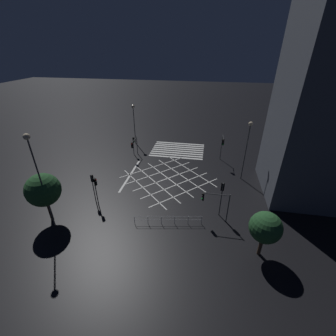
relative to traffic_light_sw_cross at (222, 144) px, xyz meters
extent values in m
plane|color=black|center=(7.62, 6.56, -3.32)|extent=(200.00, 200.00, 0.00)
cube|color=silver|center=(7.62, -0.52, -3.32)|extent=(9.45, 0.50, 0.01)
cube|color=silver|center=(7.62, -1.42, -3.32)|extent=(9.45, 0.50, 0.01)
cube|color=silver|center=(7.62, -2.32, -3.32)|extent=(9.45, 0.50, 0.01)
cube|color=silver|center=(7.62, -3.22, -3.32)|extent=(9.45, 0.50, 0.01)
cube|color=silver|center=(7.62, -4.12, -3.32)|extent=(9.45, 0.50, 0.01)
cube|color=silver|center=(7.62, -5.02, -3.32)|extent=(9.45, 0.50, 0.01)
cube|color=silver|center=(7.62, -5.92, -3.32)|extent=(9.45, 0.50, 0.01)
cube|color=silver|center=(7.62, -6.82, -3.32)|extent=(9.45, 0.50, 0.01)
cube|color=silver|center=(10.59, 3.59, -3.32)|extent=(8.27, 8.27, 0.01)
cube|color=silver|center=(4.65, 3.59, -3.32)|extent=(8.27, 8.27, 0.01)
cube|color=silver|center=(9.11, 5.08, -3.32)|extent=(8.27, 8.27, 0.01)
cube|color=silver|center=(6.14, 5.08, -3.32)|extent=(8.27, 8.27, 0.01)
cube|color=silver|center=(7.62, 6.56, -3.32)|extent=(8.27, 8.27, 0.01)
cube|color=silver|center=(7.62, 6.56, -3.32)|extent=(8.27, 8.27, 0.01)
cube|color=silver|center=(6.14, 8.05, -3.32)|extent=(8.27, 8.27, 0.01)
cube|color=silver|center=(9.11, 8.05, -3.32)|extent=(8.27, 8.27, 0.01)
cube|color=silver|center=(4.65, 9.53, -3.32)|extent=(8.27, 8.27, 0.01)
cube|color=silver|center=(10.59, 9.53, -3.32)|extent=(8.27, 8.27, 0.01)
cube|color=silver|center=(13.37, 6.56, -3.32)|extent=(0.30, 9.45, 0.01)
cube|color=black|center=(-14.45, 1.53, -1.32)|extent=(1.40, 0.06, 1.80)
cube|color=beige|center=(-10.83, 1.53, -1.32)|extent=(1.40, 0.06, 1.80)
cube|color=black|center=(-7.20, 1.53, -1.32)|extent=(1.40, 0.06, 1.80)
cube|color=black|center=(-14.45, 1.53, 2.10)|extent=(1.40, 0.06, 1.80)
cube|color=beige|center=(-10.83, 1.53, 2.10)|extent=(1.40, 0.06, 1.80)
cube|color=black|center=(-7.20, 1.53, 2.10)|extent=(1.40, 0.06, 1.80)
cube|color=black|center=(-10.83, 1.53, 5.51)|extent=(1.40, 0.06, 1.80)
cube|color=black|center=(-7.20, 1.53, 5.51)|extent=(1.40, 0.06, 1.80)
cube|color=beige|center=(-10.83, 1.53, 8.93)|extent=(1.40, 0.06, 1.80)
cube|color=beige|center=(-7.20, 1.53, 8.93)|extent=(1.40, 0.06, 1.80)
cube|color=black|center=(-10.83, 1.53, 12.35)|extent=(1.40, 0.06, 1.80)
cube|color=beige|center=(-7.20, 1.53, 12.35)|extent=(1.40, 0.06, 1.80)
cube|color=black|center=(-7.20, 1.53, 15.77)|extent=(1.40, 0.06, 1.80)
cylinder|color=#424244|center=(0.00, -1.14, -1.05)|extent=(0.11, 0.11, 4.54)
cylinder|color=#424244|center=(0.00, -0.09, 1.07)|extent=(0.09, 2.11, 0.09)
cube|color=black|center=(0.00, 0.97, 0.62)|extent=(0.28, 0.16, 0.90)
sphere|color=black|center=(0.00, 1.08, 0.92)|extent=(0.18, 0.18, 0.18)
sphere|color=black|center=(0.00, 1.08, 0.62)|extent=(0.18, 0.18, 0.18)
sphere|color=green|center=(0.00, 1.08, 0.32)|extent=(0.18, 0.18, 0.18)
cube|color=black|center=(0.00, 0.88, 0.62)|extent=(0.36, 0.02, 0.98)
cylinder|color=#424244|center=(15.55, 13.50, -1.45)|extent=(0.11, 0.11, 3.74)
cube|color=black|center=(15.55, 13.37, -0.08)|extent=(0.28, 0.16, 0.90)
sphere|color=black|center=(15.55, 13.26, 0.22)|extent=(0.18, 0.18, 0.18)
sphere|color=orange|center=(15.55, 13.26, -0.08)|extent=(0.18, 0.18, 0.18)
sphere|color=black|center=(15.55, 13.26, -0.38)|extent=(0.18, 0.18, 0.18)
cube|color=black|center=(15.55, 13.46, -0.08)|extent=(0.36, 0.02, 0.98)
cylinder|color=#424244|center=(14.85, 14.20, -1.40)|extent=(0.11, 0.11, 3.84)
cube|color=black|center=(14.71, 14.20, 0.02)|extent=(0.16, 0.28, 0.90)
sphere|color=red|center=(14.60, 14.20, 0.32)|extent=(0.18, 0.18, 0.18)
sphere|color=black|center=(14.60, 14.20, 0.02)|extent=(0.18, 0.18, 0.18)
sphere|color=black|center=(14.60, 14.20, -0.28)|extent=(0.18, 0.18, 0.18)
cube|color=black|center=(14.80, 14.20, 0.02)|extent=(0.02, 0.36, 0.98)
cylinder|color=#424244|center=(15.01, -0.35, -1.68)|extent=(0.11, 0.11, 3.28)
cube|color=black|center=(14.87, -0.35, -0.54)|extent=(0.16, 0.28, 0.90)
sphere|color=black|center=(14.76, -0.35, -0.24)|extent=(0.18, 0.18, 0.18)
sphere|color=black|center=(14.76, -0.35, -0.54)|extent=(0.18, 0.18, 0.18)
sphere|color=green|center=(14.76, -0.35, -0.84)|extent=(0.18, 0.18, 0.18)
cube|color=black|center=(14.96, -0.35, -0.54)|extent=(0.02, 0.36, 0.98)
cylinder|color=#424244|center=(-0.29, 14.47, -1.49)|extent=(0.11, 0.11, 3.66)
cylinder|color=#424244|center=(1.06, 14.47, 0.19)|extent=(2.70, 0.09, 0.09)
cube|color=black|center=(2.41, 14.47, -0.26)|extent=(0.16, 0.28, 0.90)
sphere|color=black|center=(2.52, 14.47, 0.04)|extent=(0.18, 0.18, 0.18)
sphere|color=black|center=(2.52, 14.47, -0.26)|extent=(0.18, 0.18, 0.18)
sphere|color=green|center=(2.52, 14.47, -0.56)|extent=(0.18, 0.18, 0.18)
cube|color=black|center=(2.32, 14.47, -0.26)|extent=(0.02, 0.36, 0.98)
cylinder|color=#424244|center=(0.45, 13.47, -1.17)|extent=(0.11, 0.11, 4.31)
cube|color=black|center=(0.45, 13.33, 0.49)|extent=(0.28, 0.16, 0.90)
sphere|color=red|center=(0.45, 13.22, 0.79)|extent=(0.18, 0.18, 0.18)
sphere|color=black|center=(0.45, 13.22, 0.49)|extent=(0.18, 0.18, 0.18)
sphere|color=black|center=(0.45, 13.22, 0.19)|extent=(0.18, 0.18, 0.18)
cube|color=black|center=(0.45, 13.42, 0.49)|extent=(0.36, 0.02, 0.98)
cylinder|color=#424244|center=(14.46, -0.78, -1.68)|extent=(0.11, 0.11, 3.28)
cylinder|color=#424244|center=(14.46, 0.51, -0.19)|extent=(0.09, 2.58, 0.09)
cube|color=black|center=(14.46, 1.80, -0.64)|extent=(0.28, 0.16, 0.90)
sphere|color=red|center=(14.46, 1.92, -0.34)|extent=(0.18, 0.18, 0.18)
sphere|color=black|center=(14.46, 1.92, -0.64)|extent=(0.18, 0.18, 0.18)
sphere|color=black|center=(14.46, 1.92, -0.94)|extent=(0.18, 0.18, 0.18)
cube|color=black|center=(14.46, 1.71, -0.64)|extent=(0.36, 0.02, 0.98)
cylinder|color=#424244|center=(17.98, 18.28, 1.67)|extent=(0.14, 0.14, 9.99)
sphere|color=#F9E0B2|center=(17.98, 18.28, 6.84)|extent=(0.59, 0.59, 0.59)
cylinder|color=#424244|center=(16.28, -5.41, 0.20)|extent=(0.14, 0.14, 7.05)
sphere|color=#F9E0B2|center=(16.28, -5.41, 3.91)|extent=(0.61, 0.61, 0.61)
cylinder|color=#424244|center=(-2.86, 4.74, 0.71)|extent=(0.14, 0.14, 8.06)
sphere|color=#F9E0B2|center=(-2.86, 4.74, 4.92)|extent=(0.57, 0.57, 0.57)
cylinder|color=#473323|center=(18.76, 17.55, -1.98)|extent=(0.32, 0.32, 2.69)
sphere|color=#235128|center=(18.76, 17.55, 0.69)|extent=(3.52, 3.52, 3.52)
cylinder|color=#473323|center=(-3.08, 18.36, -2.21)|extent=(0.33, 0.33, 2.22)
sphere|color=#235128|center=(-3.08, 18.36, -0.04)|extent=(2.82, 2.82, 2.82)
cylinder|color=#9EA0A5|center=(9.51, 16.58, -2.79)|extent=(0.05, 0.05, 1.05)
cylinder|color=#9EA0A5|center=(8.08, 16.33, -2.79)|extent=(0.05, 0.05, 1.05)
cylinder|color=#9EA0A5|center=(6.65, 16.07, -2.79)|extent=(0.05, 0.05, 1.05)
cylinder|color=#9EA0A5|center=(5.23, 15.81, -2.79)|extent=(0.05, 0.05, 1.05)
cylinder|color=#9EA0A5|center=(3.80, 15.56, -2.79)|extent=(0.05, 0.05, 1.05)
cylinder|color=#9EA0A5|center=(2.37, 15.30, -2.79)|extent=(0.05, 0.05, 1.05)
cylinder|color=#9EA0A5|center=(5.94, 15.94, -2.31)|extent=(7.15, 1.32, 0.04)
cylinder|color=#9EA0A5|center=(5.94, 15.94, -2.74)|extent=(7.15, 1.32, 0.04)
camera|label=1|loc=(2.68, 34.15, 13.84)|focal=24.00mm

